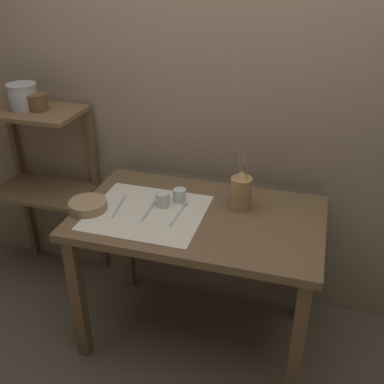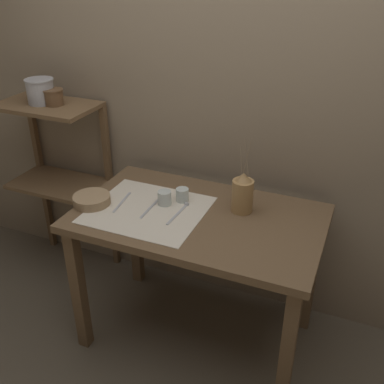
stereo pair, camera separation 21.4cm
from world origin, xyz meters
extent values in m
plane|color=brown|center=(0.00, 0.00, 0.00)|extent=(12.00, 12.00, 0.00)
cube|color=gray|center=(0.00, 0.47, 1.20)|extent=(7.00, 0.06, 2.40)
cube|color=brown|center=(0.00, 0.00, 0.77)|extent=(1.21, 0.73, 0.04)
cube|color=brown|center=(-0.54, -0.30, 0.38)|extent=(0.06, 0.06, 0.75)
cube|color=brown|center=(0.54, -0.30, 0.38)|extent=(0.06, 0.06, 0.75)
cube|color=brown|center=(-0.54, 0.30, 0.38)|extent=(0.06, 0.06, 0.75)
cube|color=brown|center=(0.54, 0.30, 0.38)|extent=(0.06, 0.06, 0.75)
cube|color=brown|center=(-1.05, 0.25, 1.14)|extent=(0.58, 0.35, 0.02)
cube|color=brown|center=(-1.05, 0.25, 0.63)|extent=(0.58, 0.35, 0.02)
cube|color=brown|center=(-1.32, 0.41, 0.58)|extent=(0.04, 0.04, 1.15)
cube|color=brown|center=(-0.77, 0.41, 0.58)|extent=(0.04, 0.04, 1.15)
cube|color=beige|center=(-0.25, -0.05, 0.79)|extent=(0.56, 0.50, 0.00)
cylinder|color=#A87F4C|center=(0.18, 0.12, 0.87)|extent=(0.10, 0.10, 0.17)
cone|color=#A87F4C|center=(0.18, 0.12, 0.98)|extent=(0.08, 0.08, 0.04)
cylinder|color=#847056|center=(0.19, 0.12, 1.09)|extent=(0.03, 0.02, 0.18)
cylinder|color=#847056|center=(0.17, 0.11, 1.06)|extent=(0.03, 0.03, 0.13)
cylinder|color=#847056|center=(0.19, 0.12, 1.08)|extent=(0.04, 0.03, 0.17)
cylinder|color=#9E7F5B|center=(-0.54, -0.11, 0.81)|extent=(0.19, 0.19, 0.05)
cylinder|color=silver|center=(-0.20, 0.03, 0.83)|extent=(0.07, 0.07, 0.07)
cylinder|color=silver|center=(-0.13, 0.09, 0.83)|extent=(0.07, 0.07, 0.07)
cube|color=#A8A8AD|center=(-0.40, -0.04, 0.80)|extent=(0.04, 0.21, 0.00)
cube|color=#A8A8AD|center=(-0.24, -0.04, 0.80)|extent=(0.01, 0.21, 0.00)
cube|color=#A8A8AD|center=(-0.09, -0.04, 0.80)|extent=(0.02, 0.21, 0.00)
sphere|color=#A8A8AD|center=(-0.09, 0.06, 0.80)|extent=(0.02, 0.02, 0.02)
cylinder|color=#A8A8AD|center=(-1.08, 0.25, 1.22)|extent=(0.15, 0.15, 0.14)
cylinder|color=#A8A8AD|center=(-1.08, 0.25, 1.29)|extent=(0.16, 0.16, 0.01)
cylinder|color=brown|center=(-0.99, 0.25, 1.20)|extent=(0.11, 0.11, 0.09)
cylinder|color=brown|center=(-0.99, 0.25, 1.24)|extent=(0.11, 0.11, 0.01)
camera|label=1|loc=(0.50, -1.81, 1.93)|focal=42.00mm
camera|label=2|loc=(0.70, -1.74, 1.93)|focal=42.00mm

